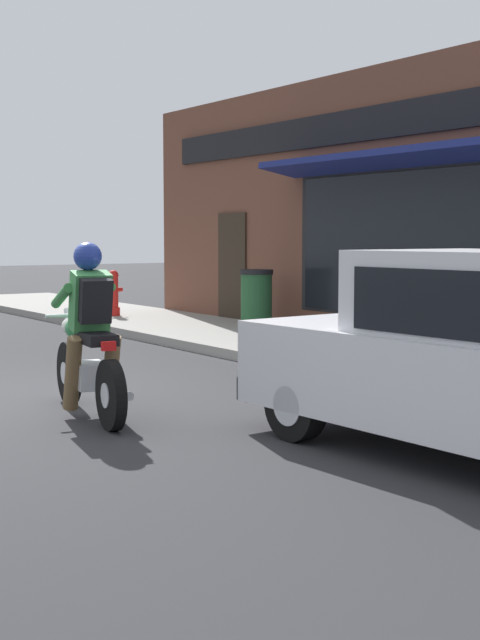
{
  "coord_description": "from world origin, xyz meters",
  "views": [
    {
      "loc": [
        -3.15,
        -8.92,
        1.68
      ],
      "look_at": [
        1.14,
        -2.55,
        0.95
      ],
      "focal_mm": 50.0,
      "sensor_mm": 36.0,
      "label": 1
    }
  ],
  "objects_px": {
    "motorcycle_with_rider": "(89,344)",
    "trash_bin": "(256,299)",
    "fire_hydrant": "(114,293)",
    "car_hatchback": "(479,358)"
  },
  "relations": [
    {
      "from": "motorcycle_with_rider",
      "to": "car_hatchback",
      "type": "xyz_separation_m",
      "value": [
        1.77,
        -3.09,
        0.09
      ]
    },
    {
      "from": "motorcycle_with_rider",
      "to": "trash_bin",
      "type": "distance_m",
      "value": 6.83
    },
    {
      "from": "motorcycle_with_rider",
      "to": "fire_hydrant",
      "type": "xyz_separation_m",
      "value": [
        4.16,
        8.03,
        -0.11
      ]
    },
    {
      "from": "trash_bin",
      "to": "fire_hydrant",
      "type": "bearing_deg",
      "value": 105.08
    },
    {
      "from": "car_hatchback",
      "to": "fire_hydrant",
      "type": "xyz_separation_m",
      "value": [
        2.39,
        11.12,
        -0.19
      ]
    },
    {
      "from": "motorcycle_with_rider",
      "to": "fire_hydrant",
      "type": "relative_size",
      "value": 2.29
    },
    {
      "from": "fire_hydrant",
      "to": "motorcycle_with_rider",
      "type": "bearing_deg",
      "value": -117.37
    },
    {
      "from": "trash_bin",
      "to": "fire_hydrant",
      "type": "xyz_separation_m",
      "value": [
        -0.94,
        3.47,
        -0.06
      ]
    },
    {
      "from": "trash_bin",
      "to": "motorcycle_with_rider",
      "type": "bearing_deg",
      "value": -138.18
    },
    {
      "from": "car_hatchback",
      "to": "trash_bin",
      "type": "bearing_deg",
      "value": 66.49
    }
  ]
}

